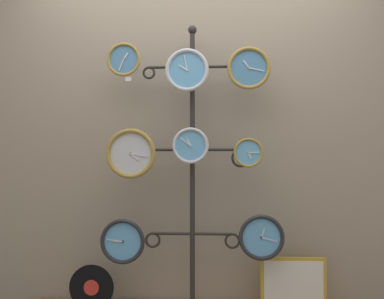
# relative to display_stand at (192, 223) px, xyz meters

# --- Properties ---
(shop_wall) EXTENTS (4.40, 0.04, 2.80)m
(shop_wall) POSITION_rel_display_stand_xyz_m (-0.00, 0.16, 0.78)
(shop_wall) COLOR gray
(shop_wall) RESTS_ON ground_plane
(display_stand) EXTENTS (0.78, 0.39, 1.97)m
(display_stand) POSITION_rel_display_stand_xyz_m (0.00, 0.00, 0.00)
(display_stand) COLOR #282623
(display_stand) RESTS_ON ground_plane
(clock_top_left) EXTENTS (0.23, 0.04, 0.23)m
(clock_top_left) POSITION_rel_display_stand_xyz_m (-0.46, -0.08, 1.10)
(clock_top_left) COLOR #4C84B2
(clock_top_center) EXTENTS (0.29, 0.04, 0.29)m
(clock_top_center) POSITION_rel_display_stand_xyz_m (-0.03, -0.08, 1.02)
(clock_top_center) COLOR #60A8DB
(clock_top_right) EXTENTS (0.29, 0.04, 0.29)m
(clock_top_right) POSITION_rel_display_stand_xyz_m (0.38, -0.08, 1.03)
(clock_top_right) COLOR #4C84B2
(clock_middle_left) EXTENTS (0.33, 0.04, 0.33)m
(clock_middle_left) POSITION_rel_display_stand_xyz_m (-0.40, -0.12, 0.47)
(clock_middle_left) COLOR silver
(clock_middle_center) EXTENTS (0.24, 0.04, 0.24)m
(clock_middle_center) POSITION_rel_display_stand_xyz_m (-0.01, -0.10, 0.52)
(clock_middle_center) COLOR #60A8DB
(clock_middle_right) EXTENTS (0.19, 0.04, 0.19)m
(clock_middle_right) POSITION_rel_display_stand_xyz_m (0.37, -0.08, 0.47)
(clock_middle_right) COLOR #60A8DB
(clock_bottom_left) EXTENTS (0.29, 0.04, 0.29)m
(clock_bottom_left) POSITION_rel_display_stand_xyz_m (-0.45, -0.10, -0.11)
(clock_bottom_left) COLOR #60A8DB
(clock_bottom_right) EXTENTS (0.29, 0.04, 0.29)m
(clock_bottom_right) POSITION_rel_display_stand_xyz_m (0.45, -0.11, -0.07)
(clock_bottom_right) COLOR #60A8DB
(vinyl_record) EXTENTS (0.30, 0.01, 0.30)m
(vinyl_record) POSITION_rel_display_stand_xyz_m (-0.66, -0.09, -0.41)
(vinyl_record) COLOR black
(vinyl_record) RESTS_ON low_shelf
(picture_frame) EXTENTS (0.43, 0.02, 0.35)m
(picture_frame) POSITION_rel_display_stand_xyz_m (0.66, -0.03, -0.39)
(picture_frame) COLOR gold
(picture_frame) RESTS_ON low_shelf
(price_tag_upper) EXTENTS (0.04, 0.00, 0.03)m
(price_tag_upper) POSITION_rel_display_stand_xyz_m (-0.43, -0.08, 0.97)
(price_tag_upper) COLOR white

